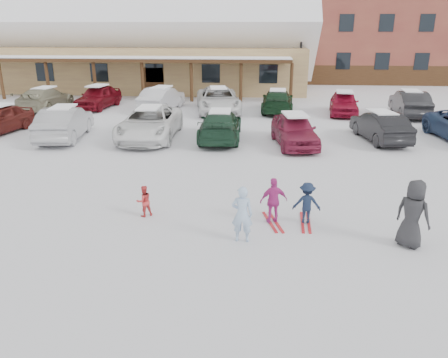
# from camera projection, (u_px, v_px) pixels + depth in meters

# --- Properties ---
(ground) EXTENTS (160.00, 160.00, 0.00)m
(ground) POSITION_uv_depth(u_px,v_px,m) (211.00, 224.00, 12.33)
(ground) COLOR silver
(ground) RESTS_ON ground
(day_lodge) EXTENTS (29.12, 12.50, 10.38)m
(day_lodge) POSITION_uv_depth(u_px,v_px,m) (141.00, 42.00, 37.95)
(day_lodge) COLOR tan
(day_lodge) RESTS_ON ground
(lamp_post) EXTENTS (0.50, 0.25, 6.38)m
(lamp_post) POSITION_uv_depth(u_px,v_px,m) (301.00, 48.00, 34.00)
(lamp_post) COLOR black
(lamp_post) RESTS_ON ground
(conifer_3) EXTENTS (3.96, 3.96, 9.18)m
(conifer_3) POSITION_uv_depth(u_px,v_px,m) (300.00, 27.00, 51.56)
(conifer_3) COLOR black
(conifer_3) RESTS_ON ground
(adult_skier) EXTENTS (0.57, 0.38, 1.51)m
(adult_skier) POSITION_uv_depth(u_px,v_px,m) (242.00, 214.00, 11.11)
(adult_skier) COLOR #A7C5E7
(adult_skier) RESTS_ON ground
(toddler_red) EXTENTS (0.58, 0.55, 0.94)m
(toddler_red) POSITION_uv_depth(u_px,v_px,m) (144.00, 201.00, 12.69)
(toddler_red) COLOR red
(toddler_red) RESTS_ON ground
(child_navy) EXTENTS (0.80, 0.49, 1.21)m
(child_navy) POSITION_uv_depth(u_px,v_px,m) (307.00, 203.00, 12.19)
(child_navy) COLOR #142038
(child_navy) RESTS_ON ground
(skis_child_navy) EXTENTS (0.27, 1.41, 0.03)m
(skis_child_navy) POSITION_uv_depth(u_px,v_px,m) (305.00, 222.00, 12.39)
(skis_child_navy) COLOR red
(skis_child_navy) RESTS_ON ground
(child_magenta) EXTENTS (0.84, 0.51, 1.34)m
(child_magenta) POSITION_uv_depth(u_px,v_px,m) (274.00, 201.00, 12.18)
(child_magenta) COLOR #BF2F89
(child_magenta) RESTS_ON ground
(skis_child_magenta) EXTENTS (0.54, 1.41, 0.03)m
(skis_child_magenta) POSITION_uv_depth(u_px,v_px,m) (273.00, 222.00, 12.40)
(skis_child_magenta) COLOR red
(skis_child_magenta) RESTS_ON ground
(bystander_dark) EXTENTS (1.02, 1.00, 1.77)m
(bystander_dark) POSITION_uv_depth(u_px,v_px,m) (413.00, 214.00, 10.81)
(bystander_dark) COLOR #27272A
(bystander_dark) RESTS_ON ground
(parked_car_1) EXTENTS (2.24, 4.95, 1.57)m
(parked_car_1) POSITION_uv_depth(u_px,v_px,m) (65.00, 123.00, 21.33)
(parked_car_1) COLOR #9C9CA0
(parked_car_1) RESTS_ON ground
(parked_car_2) EXTENTS (2.70, 5.65, 1.55)m
(parked_car_2) POSITION_uv_depth(u_px,v_px,m) (150.00, 123.00, 21.35)
(parked_car_2) COLOR white
(parked_car_2) RESTS_ON ground
(parked_car_3) EXTENTS (2.07, 4.90, 1.41)m
(parked_car_3) POSITION_uv_depth(u_px,v_px,m) (220.00, 125.00, 21.18)
(parked_car_3) COLOR #1B3D29
(parked_car_3) RESTS_ON ground
(parked_car_4) EXTENTS (2.30, 4.48, 1.46)m
(parked_car_4) POSITION_uv_depth(u_px,v_px,m) (294.00, 130.00, 20.16)
(parked_car_4) COLOR maroon
(parked_car_4) RESTS_ON ground
(parked_car_5) EXTENTS (2.15, 4.46, 1.41)m
(parked_car_5) POSITION_uv_depth(u_px,v_px,m) (380.00, 126.00, 20.99)
(parked_car_5) COLOR black
(parked_car_5) RESTS_ON ground
(parked_car_7) EXTENTS (2.28, 5.11, 1.46)m
(parked_car_7) POSITION_uv_depth(u_px,v_px,m) (45.00, 99.00, 28.74)
(parked_car_7) COLOR gray
(parked_car_7) RESTS_ON ground
(parked_car_8) EXTENTS (2.31, 4.62, 1.51)m
(parked_car_8) POSITION_uv_depth(u_px,v_px,m) (98.00, 97.00, 29.33)
(parked_car_8) COLOR maroon
(parked_car_8) RESTS_ON ground
(parked_car_9) EXTENTS (2.38, 4.84, 1.53)m
(parked_car_9) POSITION_uv_depth(u_px,v_px,m) (162.00, 99.00, 28.50)
(parked_car_9) COLOR silver
(parked_car_9) RESTS_ON ground
(parked_car_10) EXTENTS (3.47, 6.00, 1.57)m
(parked_car_10) POSITION_uv_depth(u_px,v_px,m) (218.00, 100.00, 27.91)
(parked_car_10) COLOR white
(parked_car_10) RESTS_ON ground
(parked_car_11) EXTENTS (2.25, 4.94, 1.40)m
(parked_car_11) POSITION_uv_depth(u_px,v_px,m) (277.00, 101.00, 28.06)
(parked_car_11) COLOR #14331C
(parked_car_11) RESTS_ON ground
(parked_car_12) EXTENTS (2.23, 4.37, 1.43)m
(parked_car_12) POSITION_uv_depth(u_px,v_px,m) (344.00, 103.00, 27.27)
(parked_car_12) COLOR maroon
(parked_car_12) RESTS_ON ground
(parked_car_13) EXTENTS (2.02, 4.81, 1.54)m
(parked_car_13) POSITION_uv_depth(u_px,v_px,m) (410.00, 103.00, 26.75)
(parked_car_13) COLOR black
(parked_car_13) RESTS_ON ground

